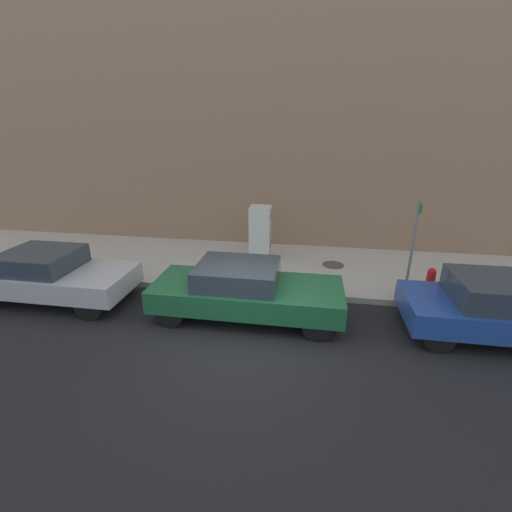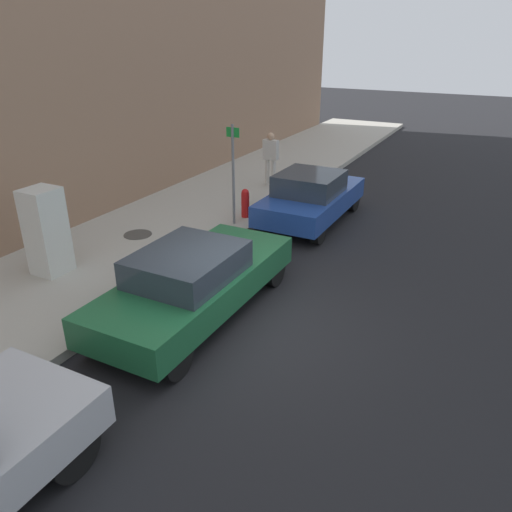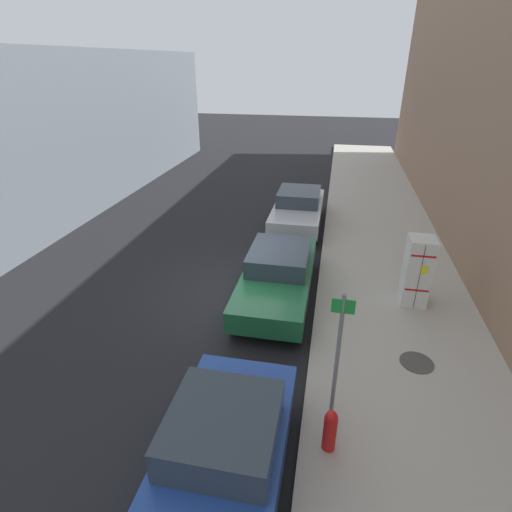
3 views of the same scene
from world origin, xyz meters
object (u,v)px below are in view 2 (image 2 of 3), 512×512
object	(u,v)px
fire_hydrant	(245,203)
parked_sedan_green	(194,281)
pedestrian_walking_far	(271,155)
street_sign_post	(233,170)
parked_hatchback_blue	(311,197)
discarded_refrigerator	(46,231)

from	to	relation	value
fire_hydrant	parked_sedan_green	distance (m)	5.02
fire_hydrant	pedestrian_walking_far	world-z (taller)	pedestrian_walking_far
parked_sedan_green	street_sign_post	bearing A→B (deg)	110.67
pedestrian_walking_far	parked_hatchback_blue	bearing A→B (deg)	114.52
discarded_refrigerator	pedestrian_walking_far	distance (m)	8.20
street_sign_post	pedestrian_walking_far	xyz separation A→B (m)	(-0.78, 3.78, -0.46)
fire_hydrant	parked_sedan_green	size ratio (longest dim) A/B	0.17
fire_hydrant	pedestrian_walking_far	distance (m)	3.34
street_sign_post	parked_hatchback_blue	distance (m)	2.36
pedestrian_walking_far	parked_sedan_green	xyz separation A→B (m)	(2.35, -7.96, -0.45)
street_sign_post	parked_hatchback_blue	bearing A→B (deg)	43.63
discarded_refrigerator	fire_hydrant	world-z (taller)	discarded_refrigerator
discarded_refrigerator	street_sign_post	world-z (taller)	street_sign_post
discarded_refrigerator	parked_hatchback_blue	size ratio (longest dim) A/B	0.46
discarded_refrigerator	pedestrian_walking_far	bearing A→B (deg)	81.55
pedestrian_walking_far	fire_hydrant	bearing A→B (deg)	82.61
discarded_refrigerator	parked_hatchback_blue	bearing A→B (deg)	58.60
fire_hydrant	pedestrian_walking_far	xyz separation A→B (m)	(-0.80, 3.19, 0.59)
fire_hydrant	parked_hatchback_blue	distance (m)	1.81
discarded_refrigerator	parked_hatchback_blue	distance (m)	6.84
parked_sedan_green	fire_hydrant	bearing A→B (deg)	108.09
parked_hatchback_blue	street_sign_post	bearing A→B (deg)	-136.37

